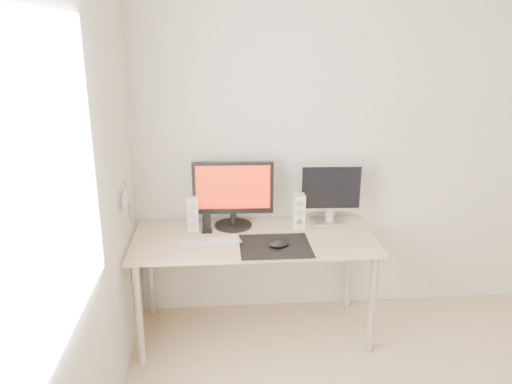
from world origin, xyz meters
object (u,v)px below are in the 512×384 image
desk (254,247)px  keyboard (209,242)px  speaker_right (299,211)px  mouse (279,244)px  second_monitor (331,190)px  speaker_left (193,213)px  phone_dock (207,227)px  main_monitor (233,192)px

desk → keyboard: size_ratio=3.68×
speaker_right → mouse: bearing=-117.7°
second_monitor → keyboard: (-0.85, -0.31, -0.23)m
desk → speaker_left: bearing=159.4°
second_monitor → speaker_left: second_monitor is taller
speaker_right → desk: bearing=-156.3°
desk → second_monitor: bearing=20.9°
speaker_right → phone_dock: speaker_right is taller
mouse → main_monitor: main_monitor is taller
speaker_left → speaker_right: same height
speaker_right → phone_dock: bearing=-176.1°
speaker_left → keyboard: (0.11, -0.25, -0.11)m
speaker_left → keyboard: 0.29m
mouse → speaker_right: bearing=62.3°
keyboard → second_monitor: bearing=19.7°
speaker_left → desk: bearing=-20.6°
speaker_right → phone_dock: 0.64m
speaker_right → second_monitor: bearing=16.8°
desk → phone_dock: bearing=162.5°
desk → main_monitor: bearing=125.7°
desk → second_monitor: (0.55, 0.21, 0.32)m
mouse → desk: size_ratio=0.07×
keyboard → main_monitor: bearing=58.4°
second_monitor → main_monitor: bearing=-177.3°
main_monitor → speaker_right: 0.47m
speaker_left → keyboard: size_ratio=0.55×
mouse → phone_dock: (-0.45, 0.30, 0.01)m
mouse → speaker_left: size_ratio=0.50×
main_monitor → phone_dock: main_monitor is taller
keyboard → phone_dock: size_ratio=3.46×
main_monitor → second_monitor: bearing=2.7°
desk → main_monitor: (-0.13, 0.18, 0.33)m
mouse → desk: (-0.14, 0.20, -0.10)m
speaker_right → phone_dock: (-0.63, -0.04, -0.08)m
mouse → speaker_right: 0.40m
main_monitor → phone_dock: size_ratio=4.39×
main_monitor → phone_dock: bearing=-156.0°
phone_dock → second_monitor: bearing=7.4°
desk → keyboard: 0.32m
mouse → second_monitor: 0.62m
desk → main_monitor: size_ratio=2.90×
main_monitor → keyboard: main_monitor is taller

